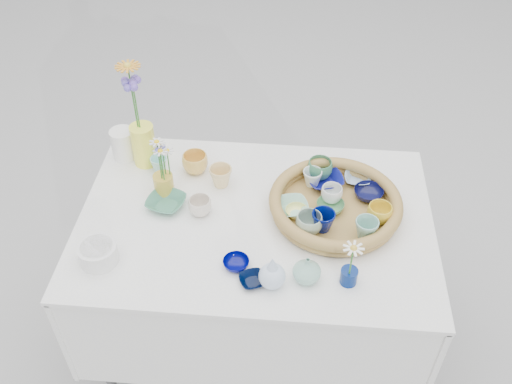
# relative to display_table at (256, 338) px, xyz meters

# --- Properties ---
(ground) EXTENTS (80.00, 80.00, 0.00)m
(ground) POSITION_rel_display_table_xyz_m (0.00, 0.00, 0.00)
(ground) COLOR #A2A2A2
(display_table) EXTENTS (1.26, 0.86, 0.77)m
(display_table) POSITION_rel_display_table_xyz_m (0.00, 0.00, 0.00)
(display_table) COLOR white
(display_table) RESTS_ON ground
(wicker_tray) EXTENTS (0.47, 0.47, 0.08)m
(wicker_tray) POSITION_rel_display_table_xyz_m (0.28, 0.05, 0.80)
(wicker_tray) COLOR olive
(wicker_tray) RESTS_ON display_table
(tray_ceramic_0) EXTENTS (0.17, 0.17, 0.03)m
(tray_ceramic_0) POSITION_rel_display_table_xyz_m (0.24, 0.19, 0.80)
(tray_ceramic_0) COLOR navy
(tray_ceramic_0) RESTS_ON wicker_tray
(tray_ceramic_1) EXTENTS (0.13, 0.13, 0.03)m
(tray_ceramic_1) POSITION_rel_display_table_xyz_m (0.40, 0.13, 0.80)
(tray_ceramic_1) COLOR #0A0C34
(tray_ceramic_1) RESTS_ON wicker_tray
(tray_ceramic_2) EXTENTS (0.10, 0.10, 0.07)m
(tray_ceramic_2) POSITION_rel_display_table_xyz_m (0.43, 0.00, 0.82)
(tray_ceramic_2) COLOR gold
(tray_ceramic_2) RESTS_ON wicker_tray
(tray_ceramic_3) EXTENTS (0.12, 0.12, 0.03)m
(tray_ceramic_3) POSITION_rel_display_table_xyz_m (0.26, 0.05, 0.80)
(tray_ceramic_3) COLOR #508A58
(tray_ceramic_3) RESTS_ON wicker_tray
(tray_ceramic_4) EXTENTS (0.09, 0.09, 0.07)m
(tray_ceramic_4) POSITION_rel_display_table_xyz_m (0.19, -0.07, 0.82)
(tray_ceramic_4) COLOR #92AD97
(tray_ceramic_4) RESTS_ON wicker_tray
(tray_ceramic_5) EXTENTS (0.15, 0.15, 0.03)m
(tray_ceramic_5) POSITION_rel_display_table_xyz_m (0.13, 0.03, 0.80)
(tray_ceramic_5) COLOR #8FCCAF
(tray_ceramic_5) RESTS_ON wicker_tray
(tray_ceramic_6) EXTENTS (0.09, 0.09, 0.07)m
(tray_ceramic_6) POSITION_rel_display_table_xyz_m (0.20, 0.17, 0.82)
(tray_ceramic_6) COLOR white
(tray_ceramic_6) RESTS_ON wicker_tray
(tray_ceramic_7) EXTENTS (0.09, 0.09, 0.06)m
(tray_ceramic_7) POSITION_rel_display_table_xyz_m (0.27, 0.09, 0.81)
(tray_ceramic_7) COLOR white
(tray_ceramic_7) RESTS_ON wicker_tray
(tray_ceramic_8) EXTENTS (0.10, 0.10, 0.02)m
(tray_ceramic_8) POSITION_rel_display_table_xyz_m (0.37, 0.21, 0.80)
(tray_ceramic_8) COLOR #8CAAD1
(tray_ceramic_8) RESTS_ON wicker_tray
(tray_ceramic_9) EXTENTS (0.11, 0.11, 0.08)m
(tray_ceramic_9) POSITION_rel_display_table_xyz_m (0.24, -0.05, 0.82)
(tray_ceramic_9) COLOR #020D5A
(tray_ceramic_9) RESTS_ON wicker_tray
(tray_ceramic_10) EXTENTS (0.09, 0.09, 0.02)m
(tray_ceramic_10) POSITION_rel_display_table_xyz_m (0.14, 0.01, 0.80)
(tray_ceramic_10) COLOR #FFFA7F
(tray_ceramic_10) RESTS_ON wicker_tray
(tray_ceramic_11) EXTENTS (0.09, 0.09, 0.07)m
(tray_ceramic_11) POSITION_rel_display_table_xyz_m (0.38, -0.08, 0.82)
(tray_ceramic_11) COLOR #7DB5A4
(tray_ceramic_11) RESTS_ON wicker_tray
(tray_ceramic_12) EXTENTS (0.12, 0.12, 0.07)m
(tray_ceramic_12) POSITION_rel_display_table_xyz_m (0.22, 0.22, 0.82)
(tray_ceramic_12) COLOR #37744F
(tray_ceramic_12) RESTS_ON wicker_tray
(loose_ceramic_0) EXTENTS (0.10, 0.10, 0.08)m
(loose_ceramic_0) POSITION_rel_display_table_xyz_m (-0.25, 0.24, 0.80)
(loose_ceramic_0) COLOR gold
(loose_ceramic_0) RESTS_ON display_table
(loose_ceramic_1) EXTENTS (0.10, 0.10, 0.08)m
(loose_ceramic_1) POSITION_rel_display_table_xyz_m (-0.15, 0.16, 0.81)
(loose_ceramic_1) COLOR #E5C682
(loose_ceramic_1) RESTS_ON display_table
(loose_ceramic_2) EXTENTS (0.17, 0.17, 0.03)m
(loose_ceramic_2) POSITION_rel_display_table_xyz_m (-0.33, 0.03, 0.78)
(loose_ceramic_2) COLOR #428167
(loose_ceramic_2) RESTS_ON display_table
(loose_ceramic_3) EXTENTS (0.09, 0.09, 0.07)m
(loose_ceramic_3) POSITION_rel_display_table_xyz_m (-0.20, 0.01, 0.80)
(loose_ceramic_3) COLOR beige
(loose_ceramic_3) RESTS_ON display_table
(loose_ceramic_4) EXTENTS (0.11, 0.11, 0.03)m
(loose_ceramic_4) POSITION_rel_display_table_xyz_m (-0.04, -0.23, 0.78)
(loose_ceramic_4) COLOR #000255
(loose_ceramic_4) RESTS_ON display_table
(loose_ceramic_5) EXTENTS (0.08, 0.08, 0.06)m
(loose_ceramic_5) POSITION_rel_display_table_xyz_m (-0.39, 0.23, 0.80)
(loose_ceramic_5) COLOR #A1E8E0
(loose_ceramic_5) RESTS_ON display_table
(loose_ceramic_6) EXTENTS (0.11, 0.11, 0.02)m
(loose_ceramic_6) POSITION_rel_display_table_xyz_m (0.02, -0.29, 0.78)
(loose_ceramic_6) COLOR black
(loose_ceramic_6) RESTS_ON display_table
(fluted_bowl) EXTENTS (0.13, 0.13, 0.07)m
(fluted_bowl) POSITION_rel_display_table_xyz_m (-0.50, -0.24, 0.80)
(fluted_bowl) COLOR silver
(fluted_bowl) RESTS_ON display_table
(bud_vase_paleblue) EXTENTS (0.11, 0.11, 0.13)m
(bud_vase_paleblue) POSITION_rel_display_table_xyz_m (0.08, -0.30, 0.83)
(bud_vase_paleblue) COLOR silver
(bud_vase_paleblue) RESTS_ON display_table
(bud_vase_seafoam) EXTENTS (0.11, 0.11, 0.09)m
(bud_vase_seafoam) POSITION_rel_display_table_xyz_m (0.19, -0.26, 0.81)
(bud_vase_seafoam) COLOR #85B9A6
(bud_vase_seafoam) RESTS_ON display_table
(bud_vase_cobalt) EXTENTS (0.07, 0.07, 0.06)m
(bud_vase_cobalt) POSITION_rel_display_table_xyz_m (0.32, -0.26, 0.79)
(bud_vase_cobalt) COLOR #021A5B
(bud_vase_cobalt) RESTS_ON display_table
(single_daisy) EXTENTS (0.09, 0.09, 0.14)m
(single_daisy) POSITION_rel_display_table_xyz_m (0.32, -0.27, 0.88)
(single_daisy) COLOR white
(single_daisy) RESTS_ON bud_vase_cobalt
(tall_vase_yellow) EXTENTS (0.11, 0.11, 0.17)m
(tall_vase_yellow) POSITION_rel_display_table_xyz_m (-0.46, 0.27, 0.85)
(tall_vase_yellow) COLOR #FFFE49
(tall_vase_yellow) RESTS_ON display_table
(gerbera) EXTENTS (0.12, 0.12, 0.28)m
(gerbera) POSITION_rel_display_table_xyz_m (-0.47, 0.27, 1.07)
(gerbera) COLOR orange
(gerbera) RESTS_ON tall_vase_yellow
(hydrangea) EXTENTS (0.08, 0.08, 0.25)m
(hydrangea) POSITION_rel_display_table_xyz_m (-0.46, 0.27, 1.03)
(hydrangea) COLOR #6D4FC4
(hydrangea) RESTS_ON tall_vase_yellow
(white_pitcher) EXTENTS (0.16, 0.14, 0.13)m
(white_pitcher) POSITION_rel_display_table_xyz_m (-0.55, 0.30, 0.83)
(white_pitcher) COLOR white
(white_pitcher) RESTS_ON display_table
(daisy_cup) EXTENTS (0.08, 0.08, 0.08)m
(daisy_cup) POSITION_rel_display_table_xyz_m (-0.35, 0.11, 0.80)
(daisy_cup) COLOR gold
(daisy_cup) RESTS_ON display_table
(daisy_posy) EXTENTS (0.09, 0.09, 0.16)m
(daisy_posy) POSITION_rel_display_table_xyz_m (-0.34, 0.10, 0.92)
(daisy_posy) COLOR white
(daisy_posy) RESTS_ON daisy_cup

